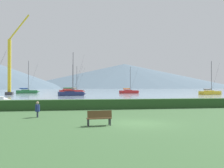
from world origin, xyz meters
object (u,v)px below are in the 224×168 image
object	(u,v)px
dock_crane	(10,69)
sailboat_slip_0	(129,92)
sailboat_slip_5	(71,93)
sailboat_slip_7	(76,91)
park_bench_near_path	(99,117)
sailboat_slip_8	(71,91)
person_seated_viewer	(37,109)
sailboat_slip_4	(210,92)
sailboat_slip_9	(27,91)

from	to	relation	value
dock_crane	sailboat_slip_0	bearing A→B (deg)	13.47
sailboat_slip_5	dock_crane	size ratio (longest dim) A/B	0.48
sailboat_slip_7	dock_crane	bearing A→B (deg)	-140.26
sailboat_slip_0	park_bench_near_path	bearing A→B (deg)	-118.72
sailboat_slip_8	person_seated_viewer	world-z (taller)	sailboat_slip_8
sailboat_slip_0	sailboat_slip_4	xyz separation A→B (m)	(20.43, -16.43, 0.02)
sailboat_slip_0	sailboat_slip_5	bearing A→B (deg)	-150.13
sailboat_slip_0	dock_crane	size ratio (longest dim) A/B	0.39
sailboat_slip_4	person_seated_viewer	size ratio (longest dim) A/B	7.87
park_bench_near_path	dock_crane	bearing A→B (deg)	101.65
sailboat_slip_0	sailboat_slip_8	world-z (taller)	sailboat_slip_8
sailboat_slip_7	sailboat_slip_8	size ratio (longest dim) A/B	1.06
sailboat_slip_9	dock_crane	world-z (taller)	dock_crane
sailboat_slip_7	dock_crane	size ratio (longest dim) A/B	0.45
sailboat_slip_5	park_bench_near_path	size ratio (longest dim) A/B	7.20
sailboat_slip_4	person_seated_viewer	bearing A→B (deg)	-143.80
sailboat_slip_0	park_bench_near_path	xyz separation A→B (m)	(-19.05, -70.39, -0.09)
sailboat_slip_7	park_bench_near_path	size ratio (longest dim) A/B	6.69
sailboat_slip_0	sailboat_slip_7	bearing A→B (deg)	121.27
sailboat_slip_0	sailboat_slip_9	xyz separation A→B (m)	(-34.54, 6.55, 0.06)
sailboat_slip_5	dock_crane	distance (m)	20.87
dock_crane	sailboat_slip_8	bearing A→B (deg)	30.97
sailboat_slip_7	person_seated_viewer	bearing A→B (deg)	-108.10
sailboat_slip_4	sailboat_slip_0	bearing A→B (deg)	129.26
sailboat_slip_0	person_seated_viewer	bearing A→B (deg)	-123.23
sailboat_slip_0	sailboat_slip_9	world-z (taller)	sailboat_slip_9
dock_crane	sailboat_slip_7	bearing A→B (deg)	53.87
sailboat_slip_0	sailboat_slip_8	size ratio (longest dim) A/B	0.93
sailboat_slip_8	park_bench_near_path	xyz separation A→B (m)	(0.52, -71.95, -0.18)
sailboat_slip_8	person_seated_viewer	size ratio (longest dim) A/B	7.88
sailboat_slip_5	sailboat_slip_0	bearing A→B (deg)	31.69
person_seated_viewer	sailboat_slip_0	bearing A→B (deg)	64.43
sailboat_slip_0	person_seated_viewer	xyz separation A→B (m)	(-23.31, -65.23, 0.07)
sailboat_slip_8	sailboat_slip_9	xyz separation A→B (m)	(-14.97, 4.99, -0.04)
sailboat_slip_5	sailboat_slip_8	xyz separation A→B (m)	(0.30, 20.38, 0.08)
dock_crane	sailboat_slip_4	bearing A→B (deg)	-7.54
sailboat_slip_5	sailboat_slip_7	world-z (taller)	sailboat_slip_5
person_seated_viewer	dock_crane	size ratio (longest dim) A/B	0.05
sailboat_slip_4	sailboat_slip_8	xyz separation A→B (m)	(-40.00, 17.99, 0.08)
sailboat_slip_9	person_seated_viewer	xyz separation A→B (m)	(11.23, -71.78, 0.01)
sailboat_slip_8	person_seated_viewer	bearing A→B (deg)	-104.07
park_bench_near_path	sailboat_slip_0	bearing A→B (deg)	70.33
person_seated_viewer	sailboat_slip_4	bearing A→B (deg)	42.23
park_bench_near_path	sailboat_slip_8	bearing A→B (deg)	85.89
sailboat_slip_0	person_seated_viewer	distance (m)	69.27
sailboat_slip_8	dock_crane	bearing A→B (deg)	-159.90
sailboat_slip_0	park_bench_near_path	size ratio (longest dim) A/B	5.87
sailboat_slip_0	sailboat_slip_4	world-z (taller)	sailboat_slip_4
sailboat_slip_4	sailboat_slip_7	distance (m)	51.04
park_bench_near_path	sailboat_slip_5	bearing A→B (deg)	86.39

